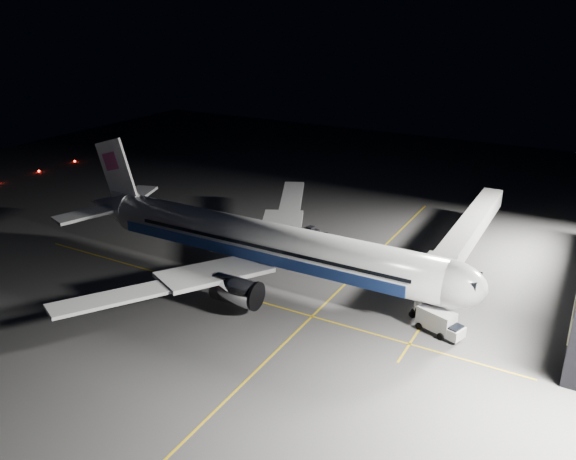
% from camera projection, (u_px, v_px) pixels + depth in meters
% --- Properties ---
extents(ground, '(200.00, 200.00, 0.00)m').
position_uv_depth(ground, '(267.00, 278.00, 76.22)').
color(ground, '#4C4C4F').
rests_on(ground, ground).
extents(guide_line_main, '(0.25, 80.00, 0.01)m').
position_uv_depth(guide_line_main, '(333.00, 295.00, 71.65)').
color(guide_line_main, gold).
rests_on(guide_line_main, ground).
extents(guide_line_cross, '(70.00, 0.25, 0.01)m').
position_uv_depth(guide_line_cross, '(242.00, 297.00, 71.37)').
color(guide_line_cross, gold).
rests_on(guide_line_cross, ground).
extents(guide_line_side, '(0.25, 40.00, 0.01)m').
position_uv_depth(guide_line_side, '(448.00, 285.00, 74.25)').
color(guide_line_side, gold).
rests_on(guide_line_side, ground).
extents(airliner, '(61.48, 54.22, 16.64)m').
position_uv_depth(airliner, '(259.00, 242.00, 74.81)').
color(airliner, silver).
rests_on(airliner, ground).
extents(jet_bridge, '(3.60, 34.40, 6.30)m').
position_uv_depth(jet_bridge, '(466.00, 234.00, 79.07)').
color(jet_bridge, '#B2B2B7').
rests_on(jet_bridge, ground).
extents(service_truck, '(5.75, 3.79, 2.74)m').
position_uv_depth(service_truck, '(440.00, 322.00, 62.88)').
color(service_truck, white).
rests_on(service_truck, ground).
extents(baggage_tug, '(2.79, 2.42, 1.78)m').
position_uv_depth(baggage_tug, '(311.00, 232.00, 89.68)').
color(baggage_tug, black).
rests_on(baggage_tug, ground).
extents(safety_cone_a, '(0.34, 0.34, 0.51)m').
position_uv_depth(safety_cone_a, '(310.00, 258.00, 81.64)').
color(safety_cone_a, '#DC3B09').
rests_on(safety_cone_a, ground).
extents(safety_cone_b, '(0.40, 0.40, 0.60)m').
position_uv_depth(safety_cone_b, '(334.00, 246.00, 85.83)').
color(safety_cone_b, '#DC3B09').
rests_on(safety_cone_b, ground).
extents(safety_cone_c, '(0.40, 0.40, 0.60)m').
position_uv_depth(safety_cone_c, '(292.00, 268.00, 78.58)').
color(safety_cone_c, '#DC3B09').
rests_on(safety_cone_c, ground).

